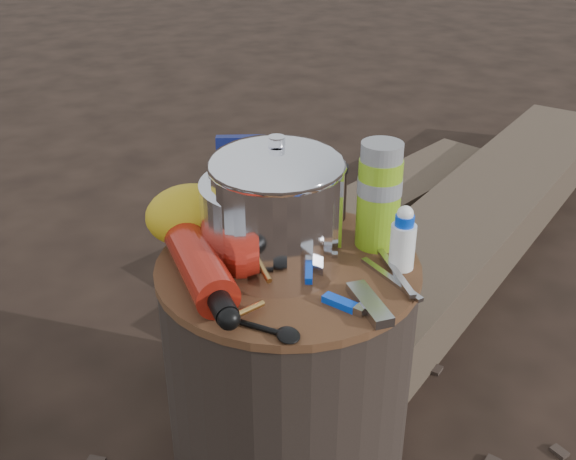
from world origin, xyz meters
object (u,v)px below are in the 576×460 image
object	(u,v)px
camping_pot	(277,207)
thermos	(379,196)
travel_mug	(328,192)
fuel_bottle	(200,265)
stump	(288,360)
log_main	(490,208)

from	to	relation	value
camping_pot	thermos	bearing A→B (deg)	1.43
thermos	travel_mug	distance (m)	0.14
fuel_bottle	travel_mug	xyz separation A→B (m)	(0.29, 0.15, 0.02)
stump	fuel_bottle	bearing A→B (deg)	-176.37
fuel_bottle	camping_pot	bearing A→B (deg)	5.27
camping_pot	stump	bearing A→B (deg)	-19.87
log_main	thermos	bearing A→B (deg)	-84.55
stump	travel_mug	distance (m)	0.32
stump	log_main	distance (m)	1.11
stump	travel_mug	size ratio (longest dim) A/B	4.25
stump	travel_mug	world-z (taller)	travel_mug
stump	travel_mug	xyz separation A→B (m)	(0.13, 0.14, 0.26)
stump	thermos	xyz separation A→B (m)	(0.17, 0.01, 0.30)
log_main	camping_pot	size ratio (longest dim) A/B	8.05
fuel_bottle	stump	bearing A→B (deg)	2.32
log_main	thermos	size ratio (longest dim) A/B	9.18
stump	thermos	bearing A→B (deg)	3.59
log_main	camping_pot	world-z (taller)	camping_pot
thermos	camping_pot	bearing A→B (deg)	-178.57
camping_pot	travel_mug	bearing A→B (deg)	41.84
travel_mug	thermos	bearing A→B (deg)	-72.42
log_main	fuel_bottle	bearing A→B (deg)	-93.73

